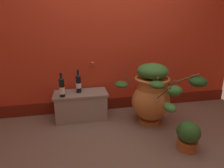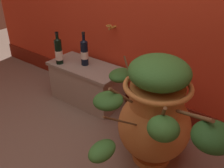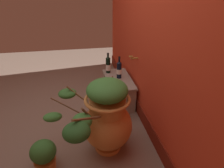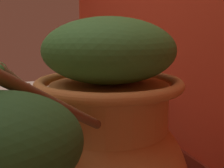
{
  "view_description": "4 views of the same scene",
  "coord_description": "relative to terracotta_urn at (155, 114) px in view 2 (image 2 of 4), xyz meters",
  "views": [
    {
      "loc": [
        -0.54,
        -1.67,
        1.32
      ],
      "look_at": [
        -0.05,
        0.69,
        0.57
      ],
      "focal_mm": 28.81,
      "sensor_mm": 36.0,
      "label": 1
    },
    {
      "loc": [
        1.15,
        -0.85,
        1.53
      ],
      "look_at": [
        -0.04,
        0.72,
        0.42
      ],
      "focal_mm": 41.29,
      "sensor_mm": 36.0,
      "label": 2
    },
    {
      "loc": [
        2.18,
        0.29,
        1.71
      ],
      "look_at": [
        -0.09,
        0.7,
        0.53
      ],
      "focal_mm": 31.33,
      "sensor_mm": 36.0,
      "label": 3
    },
    {
      "loc": [
        1.33,
        0.25,
        0.82
      ],
      "look_at": [
        -0.05,
        0.75,
        0.55
      ],
      "focal_mm": 44.74,
      "sensor_mm": 36.0,
      "label": 4
    }
  ],
  "objects": [
    {
      "name": "terracotta_urn",
      "position": [
        0.0,
        0.0,
        0.0
      ],
      "size": [
        1.08,
        0.94,
        0.87
      ],
      "color": "#CC7F3D",
      "rests_on": "ground_plane"
    },
    {
      "name": "stone_ledge",
      "position": [
        -0.98,
        0.35,
        -0.22
      ],
      "size": [
        0.79,
        0.39,
        0.41
      ],
      "color": "#9E9384",
      "rests_on": "ground_plane"
    },
    {
      "name": "wine_bottle_left",
      "position": [
        -1.01,
        0.36,
        0.11
      ],
      "size": [
        0.08,
        0.08,
        0.34
      ],
      "color": "black",
      "rests_on": "stone_ledge"
    },
    {
      "name": "wine_bottle_middle",
      "position": [
        -1.23,
        0.23,
        0.11
      ],
      "size": [
        0.08,
        0.08,
        0.33
      ],
      "color": "black",
      "rests_on": "stone_ledge"
    }
  ]
}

